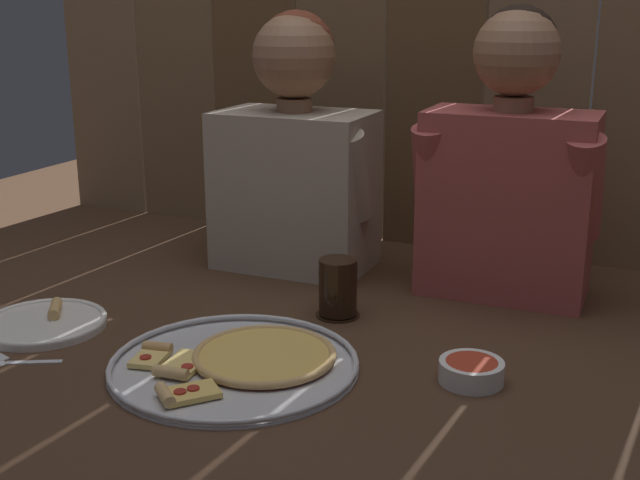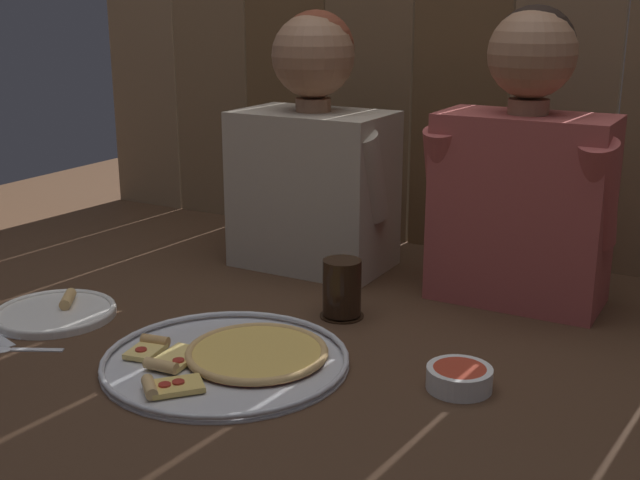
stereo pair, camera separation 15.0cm
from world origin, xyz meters
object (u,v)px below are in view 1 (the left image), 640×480
diner_right (509,165)px  diner_left (295,153)px  pizza_tray (241,361)px  dipping_bowl (471,370)px  dinner_plate (44,323)px  drinking_glass (338,288)px

diner_right → diner_left: bearing=179.9°
pizza_tray → diner_left: bearing=105.4°
dipping_bowl → dinner_plate: bearing=-173.5°
dinner_plate → diner_right: bearing=35.1°
drinking_glass → diner_right: diner_right is taller
diner_right → dinner_plate: bearing=-144.9°
drinking_glass → diner_left: size_ratio=0.20×
pizza_tray → dinner_plate: (-0.43, 0.01, -0.00)m
diner_left → pizza_tray: bearing=-74.6°
pizza_tray → dinner_plate: dinner_plate is taller
dinner_plate → dipping_bowl: (0.81, 0.09, 0.01)m
pizza_tray → drinking_glass: 0.29m
drinking_glass → dipping_bowl: 0.37m
diner_right → drinking_glass: bearing=-136.1°
pizza_tray → drinking_glass: size_ratio=3.64×
dinner_plate → dipping_bowl: 0.81m
dipping_bowl → diner_left: bearing=139.5°
drinking_glass → diner_right: (0.27, 0.26, 0.22)m
dinner_plate → diner_left: bearing=62.5°
drinking_glass → dipping_bowl: bearing=-30.9°
pizza_tray → diner_right: bearing=58.4°
dipping_bowl → drinking_glass: bearing=149.1°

